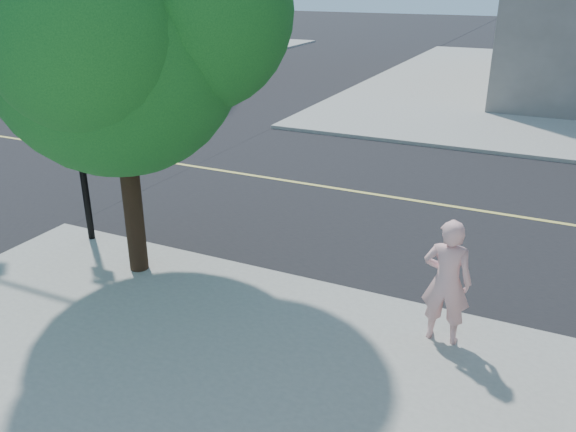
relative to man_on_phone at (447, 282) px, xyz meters
The scene contains 5 objects.
ground 6.67m from the man_on_phone, behind, with size 140.00×140.00×0.00m, color black.
road_ew 8.47m from the man_on_phone, 141.06° to the left, with size 140.00×9.00×0.01m, color black.
sidewalk_nw 37.02m from the man_on_phone, 142.97° to the left, with size 26.00×25.00×0.12m, color gray.
man_on_phone is the anchor object (origin of this frame).
street_tree 5.80m from the man_on_phone, behind, with size 4.68×4.25×6.21m.
Camera 1 is at (7.56, -7.73, 4.68)m, focal length 36.63 mm.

